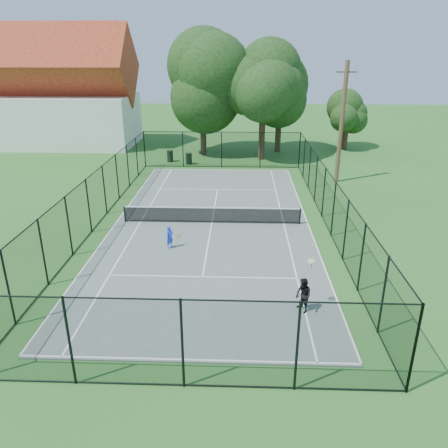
{
  "coord_description": "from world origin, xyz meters",
  "views": [
    {
      "loc": [
        1.57,
        -23.17,
        9.27
      ],
      "look_at": [
        0.81,
        -3.0,
        1.2
      ],
      "focal_mm": 35.0,
      "sensor_mm": 36.0,
      "label": 1
    }
  ],
  "objects_px": {
    "utility_pole": "(342,123)",
    "player_blue": "(170,237)",
    "tennis_net": "(212,214)",
    "trash_bin_right": "(189,159)",
    "trash_bin_left": "(170,156)",
    "player_black": "(303,295)"
  },
  "relations": [
    {
      "from": "tennis_net",
      "to": "utility_pole",
      "type": "distance_m",
      "value": 13.18
    },
    {
      "from": "player_blue",
      "to": "player_black",
      "type": "bearing_deg",
      "value": -43.15
    },
    {
      "from": "trash_bin_left",
      "to": "player_blue",
      "type": "xyz_separation_m",
      "value": [
        2.78,
        -18.21,
        0.13
      ]
    },
    {
      "from": "tennis_net",
      "to": "trash_bin_left",
      "type": "bearing_deg",
      "value": 107.47
    },
    {
      "from": "trash_bin_right",
      "to": "player_black",
      "type": "xyz_separation_m",
      "value": [
        6.89,
        -22.88,
        0.26
      ]
    },
    {
      "from": "tennis_net",
      "to": "player_black",
      "type": "distance_m",
      "value": 9.79
    },
    {
      "from": "trash_bin_right",
      "to": "player_blue",
      "type": "bearing_deg",
      "value": -86.63
    },
    {
      "from": "trash_bin_right",
      "to": "utility_pole",
      "type": "height_order",
      "value": "utility_pole"
    },
    {
      "from": "player_blue",
      "to": "utility_pole",
      "type": "bearing_deg",
      "value": 49.25
    },
    {
      "from": "utility_pole",
      "to": "player_black",
      "type": "relative_size",
      "value": 3.36
    },
    {
      "from": "player_black",
      "to": "trash_bin_left",
      "type": "bearing_deg",
      "value": 110.05
    },
    {
      "from": "tennis_net",
      "to": "trash_bin_right",
      "type": "bearing_deg",
      "value": 101.71
    },
    {
      "from": "tennis_net",
      "to": "utility_pole",
      "type": "relative_size",
      "value": 1.17
    },
    {
      "from": "tennis_net",
      "to": "trash_bin_left",
      "type": "relative_size",
      "value": 10.02
    },
    {
      "from": "player_blue",
      "to": "player_black",
      "type": "relative_size",
      "value": 0.45
    },
    {
      "from": "utility_pole",
      "to": "player_blue",
      "type": "bearing_deg",
      "value": -130.75
    },
    {
      "from": "trash_bin_left",
      "to": "trash_bin_right",
      "type": "height_order",
      "value": "trash_bin_left"
    },
    {
      "from": "player_black",
      "to": "utility_pole",
      "type": "bearing_deg",
      "value": 74.87
    },
    {
      "from": "player_blue",
      "to": "tennis_net",
      "type": "bearing_deg",
      "value": 61.48
    },
    {
      "from": "trash_bin_right",
      "to": "player_blue",
      "type": "xyz_separation_m",
      "value": [
        1.02,
        -17.38,
        0.15
      ]
    },
    {
      "from": "tennis_net",
      "to": "player_black",
      "type": "relative_size",
      "value": 3.93
    },
    {
      "from": "tennis_net",
      "to": "utility_pole",
      "type": "bearing_deg",
      "value": 45.48
    }
  ]
}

